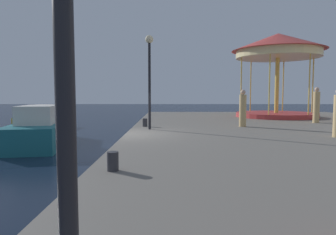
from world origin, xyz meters
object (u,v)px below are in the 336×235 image
Objects in this scene: motorboat_teal at (40,130)px; motorboat_yellow at (40,118)px; lamp_post_mid_promenade at (149,65)px; carousel at (277,54)px; person_by_the_water at (316,106)px; bollard_center at (144,123)px; person_near_carousel at (242,109)px; bollard_north at (112,161)px.

motorboat_yellow is at bearing 112.79° from motorboat_teal.
lamp_post_mid_promenade is at bearing -3.80° from motorboat_teal.
carousel is 5.55m from person_by_the_water.
motorboat_teal is 4.86m from bollard_center.
person_by_the_water is at bearing 18.78° from lamp_post_mid_promenade.
motorboat_yellow reaches higher than bollard_center.
carousel reaches higher than person_near_carousel.
bollard_center is (4.78, 0.81, 0.29)m from motorboat_teal.
lamp_post_mid_promenade is 9.74m from person_by_the_water.
person_by_the_water reaches higher than person_near_carousel.
lamp_post_mid_promenade is 10.50× the size of bollard_north.
lamp_post_mid_promenade is (-8.38, -7.42, -1.43)m from carousel.
motorboat_teal is 2.93× the size of person_by_the_water.
motorboat_yellow is 9.27m from motorboat_teal.
carousel is 11.29m from lamp_post_mid_promenade.
motorboat_yellow is 17.71m from carousel.
motorboat_yellow reaches higher than bollard_north.
motorboat_teal is 14.45× the size of bollard_north.
person_near_carousel reaches higher than bollard_north.
motorboat_teal reaches higher than motorboat_yellow.
bollard_north and bollard_center have the same top height.
carousel reaches higher than lamp_post_mid_promenade.
bollard_center is at bearing 179.72° from person_near_carousel.
person_near_carousel is at bearing -30.52° from motorboat_yellow.
lamp_post_mid_promenade reaches higher than bollard_north.
bollard_center is 4.83m from person_near_carousel.
person_by_the_water is 1.09× the size of person_near_carousel.
lamp_post_mid_promenade is at bearing -161.22° from person_by_the_water.
bollard_center is at bearing 9.58° from motorboat_teal.
person_by_the_water is (9.34, 1.93, 0.73)m from bollard_center.
carousel is 11.48m from bollard_center.
lamp_post_mid_promenade reaches higher than person_by_the_water.
bollard_center is (-8.69, -6.28, -4.12)m from carousel.
motorboat_yellow is 0.79× the size of motorboat_teal.
motorboat_teal is 14.45× the size of bollard_center.
carousel is 1.49× the size of lamp_post_mid_promenade.
carousel is (13.47, 7.09, 4.40)m from motorboat_teal.
motorboat_yellow is 12.79m from lamp_post_mid_promenade.
person_near_carousel is (9.57, 0.78, 0.93)m from motorboat_teal.
person_near_carousel is (4.80, 8.57, 0.65)m from bollard_north.
motorboat_yellow is 15.31m from person_near_carousel.
person_near_carousel is at bearing 14.04° from lamp_post_mid_promenade.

